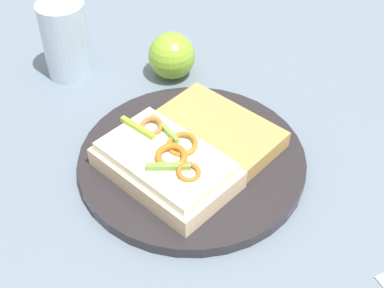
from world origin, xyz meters
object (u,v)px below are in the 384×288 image
object	(u,v)px
sandwich	(166,164)
bread_slice_side	(216,132)
drinking_glass	(66,40)
plate	(192,160)
apple_2	(172,56)

from	to	relation	value
sandwich	bread_slice_side	size ratio (longest dim) A/B	1.17
sandwich	drinking_glass	bearing A→B (deg)	-13.15
plate	sandwich	bearing A→B (deg)	-13.89
bread_slice_side	apple_2	distance (m)	0.17
plate	apple_2	distance (m)	0.19
sandwich	bread_slice_side	bearing A→B (deg)	-90.01
plate	bread_slice_side	size ratio (longest dim) A/B	1.81
plate	drinking_glass	world-z (taller)	drinking_glass
bread_slice_side	apple_2	bearing A→B (deg)	-26.98
plate	sandwich	size ratio (longest dim) A/B	1.55
bread_slice_side	sandwich	bearing A→B (deg)	88.65
plate	bread_slice_side	world-z (taller)	bread_slice_side
drinking_glass	apple_2	bearing A→B (deg)	116.46
bread_slice_side	drinking_glass	xyz separation A→B (m)	(-0.04, -0.26, 0.03)
plate	sandwich	xyz separation A→B (m)	(0.04, -0.01, 0.03)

